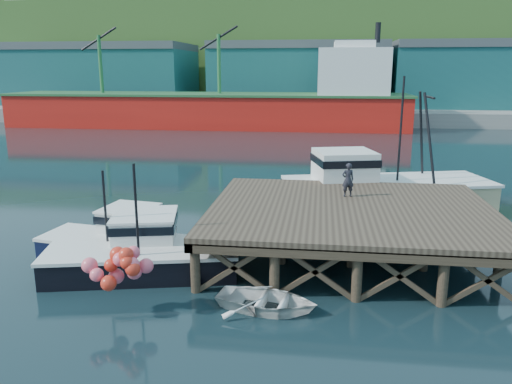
% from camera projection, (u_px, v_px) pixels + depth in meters
% --- Properties ---
extents(ground, '(300.00, 300.00, 0.00)m').
position_uv_depth(ground, '(226.00, 247.00, 22.56)').
color(ground, black).
rests_on(ground, ground).
extents(wharf, '(12.00, 10.00, 2.62)m').
position_uv_depth(wharf, '(351.00, 212.00, 21.23)').
color(wharf, brown).
rests_on(wharf, ground).
extents(far_quay, '(160.00, 40.00, 2.00)m').
position_uv_depth(far_quay, '(299.00, 109.00, 89.73)').
color(far_quay, gray).
rests_on(far_quay, ground).
extents(warehouse_left, '(32.00, 16.00, 9.00)m').
position_uv_depth(warehouse_left, '(100.00, 77.00, 88.02)').
color(warehouse_left, '#1A5858').
rests_on(warehouse_left, far_quay).
extents(warehouse_mid, '(28.00, 16.00, 9.00)m').
position_uv_depth(warehouse_mid, '(298.00, 78.00, 83.61)').
color(warehouse_mid, '#1A5858').
rests_on(warehouse_mid, far_quay).
extents(warehouse_right, '(30.00, 16.00, 9.00)m').
position_uv_depth(warehouse_right, '(486.00, 78.00, 79.83)').
color(warehouse_right, '#1A5858').
rests_on(warehouse_right, far_quay).
extents(cargo_ship, '(55.50, 10.00, 13.75)m').
position_uv_depth(cargo_ship, '(231.00, 103.00, 69.06)').
color(cargo_ship, red).
rests_on(cargo_ship, ground).
extents(hillside, '(220.00, 50.00, 22.00)m').
position_uv_depth(hillside, '(306.00, 56.00, 116.24)').
color(hillside, '#2D511E').
rests_on(hillside, ground).
extents(boat_navy, '(6.67, 3.98, 4.00)m').
position_uv_depth(boat_navy, '(120.00, 241.00, 21.04)').
color(boat_navy, black).
rests_on(boat_navy, ground).
extents(boat_black, '(7.80, 6.47, 4.56)m').
position_uv_depth(boat_black, '(143.00, 252.00, 19.68)').
color(boat_black, black).
rests_on(boat_black, ground).
extents(trawler, '(11.85, 6.67, 7.51)m').
position_uv_depth(trawler, '(383.00, 187.00, 27.50)').
color(trawler, beige).
rests_on(trawler, ground).
extents(dinghy, '(3.77, 2.98, 0.70)m').
position_uv_depth(dinghy, '(267.00, 301.00, 16.58)').
color(dinghy, silver).
rests_on(dinghy, ground).
extents(dockworker, '(0.65, 0.51, 1.56)m').
position_uv_depth(dockworker, '(348.00, 180.00, 22.86)').
color(dockworker, black).
rests_on(dockworker, wharf).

